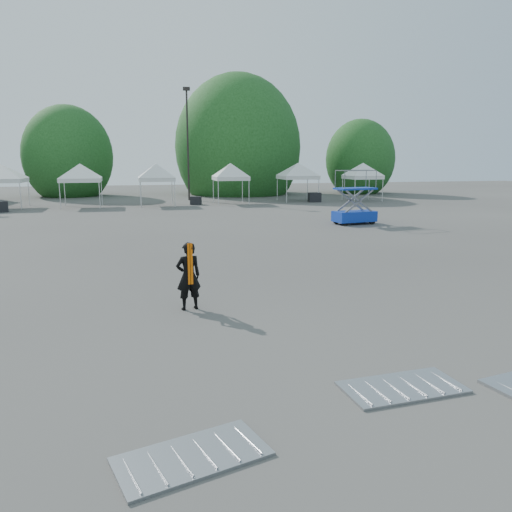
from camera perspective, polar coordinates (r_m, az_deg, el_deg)
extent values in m
plane|color=#474442|center=(13.99, -5.34, -4.27)|extent=(120.00, 120.00, 0.00)
cylinder|color=black|center=(45.63, -7.80, 12.30)|extent=(0.16, 0.16, 9.50)
cube|color=black|center=(46.01, -7.96, 18.41)|extent=(0.60, 0.25, 0.30)
cylinder|color=#382314|center=(53.75, -20.49, 7.65)|extent=(0.36, 0.36, 2.27)
ellipsoid|color=#1A4517|center=(53.69, -20.69, 10.63)|extent=(4.16, 4.16, 4.78)
cylinder|color=#382314|center=(53.53, -2.06, 8.60)|extent=(0.36, 0.36, 2.80)
ellipsoid|color=#1A4517|center=(53.50, -2.08, 12.30)|extent=(5.12, 5.12, 5.89)
cylinder|color=#382314|center=(55.82, 11.70, 8.13)|extent=(0.36, 0.36, 2.10)
ellipsoid|color=#1A4517|center=(55.76, 11.80, 10.78)|extent=(3.84, 3.84, 4.42)
cylinder|color=silver|center=(40.85, -25.31, 6.24)|extent=(0.06, 0.06, 2.00)
cylinder|color=silver|center=(43.93, -24.52, 6.57)|extent=(0.06, 0.06, 2.00)
cube|color=silver|center=(42.66, -27.11, 7.70)|extent=(3.34, 3.34, 0.30)
pyramid|color=silver|center=(42.63, -27.26, 9.38)|extent=(4.73, 4.73, 1.10)
cylinder|color=silver|center=(39.92, -21.50, 6.44)|extent=(0.06, 0.06, 2.00)
cylinder|color=silver|center=(39.65, -17.44, 6.67)|extent=(0.06, 0.06, 2.00)
cylinder|color=silver|center=(42.71, -21.01, 6.72)|extent=(0.06, 0.06, 2.00)
cylinder|color=silver|center=(42.45, -17.22, 6.94)|extent=(0.06, 0.06, 2.00)
cube|color=silver|center=(41.10, -19.39, 8.20)|extent=(3.02, 3.02, 0.30)
pyramid|color=silver|center=(41.07, -19.50, 9.94)|extent=(4.27, 4.27, 1.10)
cylinder|color=silver|center=(39.55, -13.02, 6.88)|extent=(0.06, 0.06, 2.00)
cylinder|color=silver|center=(39.68, -9.27, 7.03)|extent=(0.06, 0.06, 2.00)
cylinder|color=silver|center=(42.12, -13.08, 7.12)|extent=(0.06, 0.06, 2.00)
cylinder|color=silver|center=(42.24, -9.57, 7.26)|extent=(0.06, 0.06, 2.00)
cube|color=silver|center=(40.82, -11.29, 8.59)|extent=(2.77, 2.77, 0.30)
pyramid|color=silver|center=(40.79, -11.36, 10.35)|extent=(3.92, 3.92, 1.10)
cylinder|color=silver|center=(40.47, -4.33, 7.22)|extent=(0.06, 0.06, 2.00)
cylinder|color=silver|center=(40.97, -0.81, 7.30)|extent=(0.06, 0.06, 2.00)
cylinder|color=silver|center=(42.97, -4.90, 7.43)|extent=(0.06, 0.06, 2.00)
cylinder|color=silver|center=(43.43, -1.57, 7.51)|extent=(0.06, 0.06, 2.00)
cube|color=silver|center=(41.88, -2.92, 8.85)|extent=(2.74, 2.74, 0.30)
pyramid|color=silver|center=(41.85, -2.93, 10.56)|extent=(3.87, 3.87, 1.10)
cylinder|color=silver|center=(42.72, 3.53, 7.43)|extent=(0.06, 0.06, 2.00)
cylinder|color=silver|center=(43.66, 7.17, 7.45)|extent=(0.06, 0.06, 2.00)
cylinder|color=silver|center=(45.47, 2.44, 7.66)|extent=(0.06, 0.06, 2.00)
cylinder|color=silver|center=(46.35, 5.89, 7.68)|extent=(0.06, 0.06, 2.00)
cube|color=silver|center=(44.47, 4.78, 8.95)|extent=(3.08, 3.08, 0.30)
pyramid|color=silver|center=(44.45, 4.81, 10.56)|extent=(4.35, 4.35, 1.10)
cylinder|color=silver|center=(43.82, 11.23, 7.34)|extent=(0.06, 0.06, 2.00)
cylinder|color=silver|center=(44.98, 14.26, 7.30)|extent=(0.06, 0.06, 2.00)
cylinder|color=silver|center=(46.19, 9.85, 7.56)|extent=(0.06, 0.06, 2.00)
cylinder|color=silver|center=(47.30, 12.78, 7.53)|extent=(0.06, 0.06, 2.00)
cube|color=silver|center=(45.51, 12.09, 8.80)|extent=(2.81, 2.81, 0.30)
pyramid|color=silver|center=(45.48, 12.15, 10.37)|extent=(3.97, 3.97, 1.10)
imported|color=black|center=(12.39, -7.73, -2.29)|extent=(0.68, 0.51, 1.70)
cube|color=#F25F04|center=(12.15, -7.68, -0.91)|extent=(0.14, 0.02, 1.02)
cube|color=#0C1D9F|center=(29.22, 11.16, 4.48)|extent=(2.51, 1.51, 0.59)
cube|color=#0C1D9F|center=(29.08, 11.28, 7.57)|extent=(2.41, 1.45, 0.10)
cylinder|color=black|center=(28.36, 10.19, 3.78)|extent=(0.37, 0.20, 0.35)
cylinder|color=black|center=(29.34, 13.13, 3.90)|extent=(0.37, 0.20, 0.35)
cylinder|color=black|center=(29.19, 9.15, 4.01)|extent=(0.37, 0.20, 0.35)
cylinder|color=black|center=(30.15, 12.05, 4.13)|extent=(0.37, 0.20, 0.35)
cube|color=#95989D|center=(6.78, -7.32, -21.79)|extent=(2.07, 1.42, 0.04)
cube|color=#95989D|center=(8.74, 16.36, -14.20)|extent=(2.03, 1.11, 0.04)
cube|color=black|center=(41.17, -6.89, 6.31)|extent=(1.01, 0.89, 0.67)
cube|color=black|center=(43.82, 6.70, 6.69)|extent=(1.10, 0.89, 0.80)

